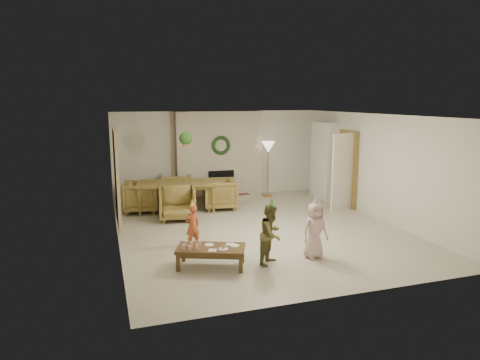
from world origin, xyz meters
name	(u,v)px	position (x,y,z in m)	size (l,w,h in m)	color
floor	(258,229)	(0.00, 0.00, 0.00)	(7.00, 7.00, 0.00)	#B7B29E
ceiling	(259,115)	(0.00, 0.00, 2.50)	(7.00, 7.00, 0.00)	white
wall_back	(217,154)	(0.00, 3.50, 1.25)	(7.00, 7.00, 0.00)	silver
wall_front	(345,214)	(0.00, -3.50, 1.25)	(7.00, 7.00, 0.00)	silver
wall_left	(115,181)	(-3.00, 0.00, 1.25)	(7.00, 7.00, 0.00)	silver
wall_right	(377,167)	(3.00, 0.00, 1.25)	(7.00, 7.00, 0.00)	silver
fireplace_mass	(219,155)	(0.00, 3.30, 1.25)	(2.50, 0.40, 2.50)	#501715
fireplace_hearth	(223,198)	(0.00, 2.95, 0.06)	(1.60, 0.30, 0.12)	maroon
fireplace_firebox	(221,183)	(0.00, 3.12, 0.45)	(0.75, 0.12, 0.75)	black
fireplace_wreath	(221,145)	(0.00, 3.07, 1.55)	(0.54, 0.54, 0.10)	#143614
floor_lamp_base	(268,195)	(1.40, 3.00, 0.02)	(0.30, 0.30, 0.03)	gold
floor_lamp_post	(268,171)	(1.40, 3.00, 0.76)	(0.03, 0.03, 1.46)	gold
floor_lamp_shade	(268,147)	(1.40, 3.00, 1.46)	(0.39, 0.39, 0.32)	beige
bookshelf_carcass	(324,160)	(2.84, 2.30, 1.10)	(0.30, 1.00, 2.20)	white
bookshelf_shelf_a	(322,183)	(2.82, 2.30, 0.45)	(0.30, 0.92, 0.03)	white
bookshelf_shelf_b	(323,169)	(2.82, 2.30, 0.85)	(0.30, 0.92, 0.03)	white
bookshelf_shelf_c	(323,155)	(2.82, 2.30, 1.25)	(0.30, 0.92, 0.03)	white
bookshelf_shelf_d	(324,141)	(2.82, 2.30, 1.65)	(0.30, 0.92, 0.03)	white
books_row_lower	(324,179)	(2.80, 2.15, 0.59)	(0.20, 0.40, 0.24)	#97391B
books_row_mid	(321,164)	(2.80, 2.35, 0.99)	(0.20, 0.44, 0.24)	#293998
books_row_upper	(324,151)	(2.80, 2.20, 1.38)	(0.20, 0.36, 0.22)	#BA8227
door_frame	(348,169)	(2.96, 1.20, 1.02)	(0.05, 0.86, 2.04)	olive
door_leaf	(343,173)	(2.58, 0.82, 1.00)	(0.05, 0.80, 2.00)	beige
curtain_panel	(117,179)	(-2.96, 0.20, 1.25)	(0.06, 1.20, 2.00)	beige
dining_table	(177,197)	(-1.44, 2.19, 0.36)	(2.03, 1.13, 0.71)	olive
dining_chair_near	(177,203)	(-1.57, 1.31, 0.39)	(0.84, 0.87, 0.79)	olive
dining_chair_far	(176,188)	(-1.31, 3.07, 0.39)	(0.84, 0.87, 0.79)	olive
dining_chair_left	(141,197)	(-2.32, 2.32, 0.39)	(0.84, 0.87, 0.79)	olive
dining_chair_right	(220,194)	(-0.34, 2.02, 0.39)	(0.84, 0.87, 0.79)	olive
hanging_plant_cord	(186,129)	(-1.30, 1.50, 2.15)	(0.01, 0.01, 0.70)	tan
hanging_plant_pot	(186,143)	(-1.30, 1.50, 1.80)	(0.16, 0.16, 0.12)	#A06333
hanging_plant_foliage	(186,138)	(-1.30, 1.50, 1.92)	(0.32, 0.32, 0.32)	#224B19
coffee_table_top	(211,248)	(-1.54, -1.82, 0.33)	(1.16, 0.58, 0.05)	#4D3619
coffee_table_apron	(211,252)	(-1.54, -1.82, 0.27)	(1.07, 0.49, 0.07)	#4D3619
coffee_leg_fl	(178,263)	(-2.11, -1.85, 0.15)	(0.06, 0.06, 0.30)	#4D3619
coffee_leg_fr	(241,264)	(-1.13, -2.23, 0.15)	(0.06, 0.06, 0.30)	#4D3619
coffee_leg_bl	(184,253)	(-1.94, -1.41, 0.15)	(0.06, 0.06, 0.30)	#4D3619
coffee_leg_br	(242,254)	(-0.96, -1.79, 0.15)	(0.06, 0.06, 0.30)	#4D3619
cup_a	(184,247)	(-2.00, -1.78, 0.40)	(0.06, 0.06, 0.08)	silver
cup_b	(186,243)	(-1.93, -1.62, 0.40)	(0.06, 0.06, 0.08)	silver
cup_c	(190,248)	(-1.92, -1.86, 0.40)	(0.06, 0.06, 0.08)	silver
cup_d	(191,244)	(-1.85, -1.70, 0.40)	(0.06, 0.06, 0.08)	silver
cup_e	(198,247)	(-1.77, -1.84, 0.40)	(0.06, 0.06, 0.08)	silver
cup_f	(199,243)	(-1.71, -1.68, 0.40)	(0.06, 0.06, 0.08)	silver
plate_a	(209,245)	(-1.54, -1.70, 0.36)	(0.16, 0.16, 0.01)	white
plate_b	(223,249)	(-1.36, -1.98, 0.36)	(0.16, 0.16, 0.01)	white
plate_c	(235,246)	(-1.13, -1.88, 0.36)	(0.16, 0.16, 0.01)	white
food_scoop	(223,247)	(-1.36, -1.98, 0.39)	(0.06, 0.06, 0.06)	tan
napkin_left	(212,250)	(-1.55, -1.99, 0.36)	(0.13, 0.13, 0.01)	beige
napkin_right	(230,244)	(-1.19, -1.79, 0.36)	(0.13, 0.13, 0.01)	beige
child_red	(193,226)	(-1.62, -0.71, 0.42)	(0.31, 0.20, 0.84)	#AB4824
party_hat_red	(192,203)	(-1.62, -0.71, 0.88)	(0.12, 0.12, 0.16)	#DBDD49
child_plaid	(271,234)	(-0.50, -1.98, 0.53)	(0.52, 0.40, 1.06)	brown
party_hat_plaid	(272,202)	(-0.50, -1.98, 1.10)	(0.13, 0.13, 0.17)	green
child_pink	(315,230)	(0.36, -1.96, 0.51)	(0.50, 0.33, 1.03)	beige
party_hat_pink	(316,200)	(0.36, -1.96, 1.07)	(0.13, 0.13, 0.18)	#ABADB2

